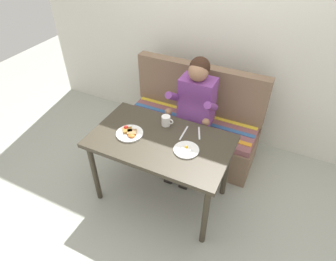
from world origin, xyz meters
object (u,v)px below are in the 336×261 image
at_px(person, 194,106).
at_px(plate_breakfast, 130,133).
at_px(coffee_mug, 166,120).
at_px(table, 160,147).
at_px(plate_eggs, 186,150).
at_px(couch, 192,127).
at_px(fork, 199,133).
at_px(knife, 184,133).

xyz_separation_m(person, plate_breakfast, (-0.35, -0.64, 0.00)).
xyz_separation_m(plate_breakfast, coffee_mug, (0.23, 0.26, 0.04)).
xyz_separation_m(table, plate_breakfast, (-0.27, -0.05, 0.10)).
bearing_deg(coffee_mug, table, -77.71).
height_order(person, coffee_mug, person).
distance_m(table, plate_eggs, 0.27).
bearing_deg(plate_eggs, person, 105.99).
bearing_deg(coffee_mug, couch, 85.42).
distance_m(couch, person, 0.45).
distance_m(couch, fork, 0.73).
relative_size(couch, plate_eggs, 6.88).
bearing_deg(person, couch, 112.79).
height_order(person, fork, person).
bearing_deg(couch, coffee_mug, -94.58).
xyz_separation_m(plate_breakfast, fork, (0.54, 0.27, -0.01)).
distance_m(person, plate_breakfast, 0.73).
relative_size(couch, plate_breakfast, 6.14).
height_order(plate_eggs, coffee_mug, coffee_mug).
xyz_separation_m(plate_breakfast, knife, (0.42, 0.22, -0.01)).
xyz_separation_m(table, person, (0.07, 0.59, 0.09)).
bearing_deg(couch, knife, -76.38).
xyz_separation_m(person, fork, (0.19, -0.37, -0.01)).
xyz_separation_m(couch, fork, (0.27, -0.54, 0.40)).
distance_m(plate_eggs, fork, 0.25).
bearing_deg(person, fork, -62.34).
bearing_deg(couch, person, -67.21).
distance_m(fork, knife, 0.13).
xyz_separation_m(table, plate_eggs, (0.25, -0.03, 0.09)).
bearing_deg(person, knife, -80.41).
height_order(coffee_mug, fork, coffee_mug).
bearing_deg(fork, knife, -178.64).
distance_m(plate_breakfast, knife, 0.47).
distance_m(person, plate_eggs, 0.64).
bearing_deg(table, plate_eggs, -6.70).
relative_size(couch, person, 1.19).
relative_size(table, fork, 7.06).
distance_m(coffee_mug, fork, 0.32).
height_order(person, knife, person).
height_order(plate_breakfast, fork, plate_breakfast).
height_order(couch, plate_eggs, couch).
relative_size(plate_breakfast, fork, 1.38).
xyz_separation_m(person, knife, (0.07, -0.42, -0.01)).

